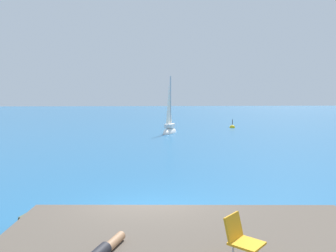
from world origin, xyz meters
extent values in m
plane|color=#236093|center=(0.00, 0.00, 0.00)|extent=(160.00, 160.00, 0.00)
cube|color=#51533B|center=(-2.73, -0.87, 0.00)|extent=(1.41, 1.15, 0.88)
cube|color=brown|center=(1.77, -1.12, 0.00)|extent=(1.32, 1.05, 0.90)
ellipsoid|color=white|center=(1.74, 20.12, 0.00)|extent=(1.82, 3.06, 0.99)
cube|color=white|center=(1.74, 20.12, 0.66)|extent=(1.05, 1.42, 0.33)
cylinder|color=#B7B7BC|center=(1.82, 20.38, 2.76)|extent=(0.11, 0.11, 4.52)
cylinder|color=#B2B2B7|center=(1.55, 19.52, 0.81)|extent=(0.63, 1.75, 0.09)
pyramid|color=silver|center=(1.67, 19.90, 2.58)|extent=(0.49, 1.40, 3.43)
cylinder|color=#9E704C|center=(-0.69, -3.40, 0.72)|extent=(0.42, 0.72, 0.18)
cube|color=orange|center=(1.69, -4.13, 0.98)|extent=(0.71, 0.71, 0.04)
cube|color=orange|center=(1.50, -3.95, 1.20)|extent=(0.44, 0.45, 0.45)
cylinder|color=silver|center=(1.50, -3.95, 0.80)|extent=(0.04, 0.04, 0.35)
sphere|color=yellow|center=(8.38, 24.28, 0.00)|extent=(0.56, 0.56, 0.56)
cylinder|color=black|center=(8.38, 24.28, 0.55)|extent=(0.06, 0.06, 0.60)
camera|label=1|loc=(0.03, -9.69, 3.58)|focal=36.22mm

